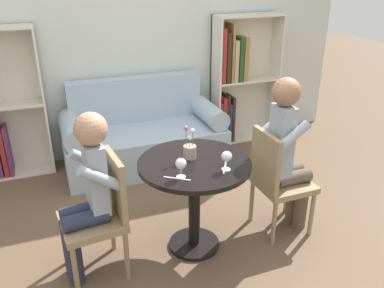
{
  "coord_description": "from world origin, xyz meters",
  "views": [
    {
      "loc": [
        -0.95,
        -2.46,
        2.09
      ],
      "look_at": [
        0.0,
        0.05,
        0.87
      ],
      "focal_mm": 38.0,
      "sensor_mm": 36.0,
      "label": 1
    }
  ],
  "objects_px": {
    "bookshelf_right": "(236,80)",
    "chair_left": "(101,211)",
    "chair_right": "(276,178)",
    "couch": "(143,137)",
    "person_right": "(288,152)",
    "wine_glass_right": "(227,157)",
    "wine_glass_left": "(181,164)",
    "flower_vase": "(190,149)",
    "person_left": "(87,192)"
  },
  "relations": [
    {
      "from": "chair_right",
      "to": "bookshelf_right",
      "type": "bearing_deg",
      "value": -17.35
    },
    {
      "from": "bookshelf_right",
      "to": "chair_left",
      "type": "xyz_separation_m",
      "value": [
        -1.95,
        -1.84,
        -0.28
      ]
    },
    {
      "from": "chair_right",
      "to": "chair_left",
      "type": "bearing_deg",
      "value": 88.25
    },
    {
      "from": "bookshelf_right",
      "to": "person_right",
      "type": "height_order",
      "value": "bookshelf_right"
    },
    {
      "from": "chair_right",
      "to": "wine_glass_left",
      "type": "distance_m",
      "value": 0.95
    },
    {
      "from": "couch",
      "to": "person_right",
      "type": "bearing_deg",
      "value": -63.91
    },
    {
      "from": "wine_glass_right",
      "to": "chair_right",
      "type": "bearing_deg",
      "value": 17.24
    },
    {
      "from": "person_left",
      "to": "couch",
      "type": "bearing_deg",
      "value": 148.06
    },
    {
      "from": "chair_left",
      "to": "chair_right",
      "type": "bearing_deg",
      "value": 83.35
    },
    {
      "from": "chair_left",
      "to": "person_right",
      "type": "height_order",
      "value": "person_right"
    },
    {
      "from": "bookshelf_right",
      "to": "wine_glass_right",
      "type": "distance_m",
      "value": 2.3
    },
    {
      "from": "couch",
      "to": "wine_glass_left",
      "type": "height_order",
      "value": "couch"
    },
    {
      "from": "chair_left",
      "to": "wine_glass_left",
      "type": "height_order",
      "value": "chair_left"
    },
    {
      "from": "person_left",
      "to": "wine_glass_right",
      "type": "distance_m",
      "value": 0.98
    },
    {
      "from": "person_left",
      "to": "flower_vase",
      "type": "xyz_separation_m",
      "value": [
        0.77,
        0.09,
        0.15
      ]
    },
    {
      "from": "bookshelf_right",
      "to": "wine_glass_right",
      "type": "bearing_deg",
      "value": -118.21
    },
    {
      "from": "couch",
      "to": "person_left",
      "type": "bearing_deg",
      "value": -116.28
    },
    {
      "from": "chair_left",
      "to": "wine_glass_right",
      "type": "distance_m",
      "value": 0.95
    },
    {
      "from": "bookshelf_right",
      "to": "chair_right",
      "type": "xyz_separation_m",
      "value": [
        -0.55,
        -1.86,
        -0.28
      ]
    },
    {
      "from": "couch",
      "to": "wine_glass_left",
      "type": "bearing_deg",
      "value": -95.46
    },
    {
      "from": "chair_left",
      "to": "chair_right",
      "type": "height_order",
      "value": "same"
    },
    {
      "from": "chair_left",
      "to": "chair_right",
      "type": "distance_m",
      "value": 1.39
    },
    {
      "from": "couch",
      "to": "person_left",
      "type": "relative_size",
      "value": 1.39
    },
    {
      "from": "bookshelf_right",
      "to": "person_left",
      "type": "xyz_separation_m",
      "value": [
        -2.03,
        -1.85,
        -0.1
      ]
    },
    {
      "from": "person_left",
      "to": "wine_glass_left",
      "type": "relative_size",
      "value": 8.75
    },
    {
      "from": "bookshelf_right",
      "to": "chair_left",
      "type": "height_order",
      "value": "bookshelf_right"
    },
    {
      "from": "person_right",
      "to": "person_left",
      "type": "bearing_deg",
      "value": 88.95
    },
    {
      "from": "chair_right",
      "to": "person_right",
      "type": "relative_size",
      "value": 0.68
    },
    {
      "from": "chair_right",
      "to": "person_right",
      "type": "bearing_deg",
      "value": -89.45
    },
    {
      "from": "person_left",
      "to": "person_right",
      "type": "relative_size",
      "value": 0.93
    },
    {
      "from": "bookshelf_right",
      "to": "flower_vase",
      "type": "height_order",
      "value": "bookshelf_right"
    },
    {
      "from": "couch",
      "to": "chair_right",
      "type": "bearing_deg",
      "value": -66.4
    },
    {
      "from": "couch",
      "to": "person_left",
      "type": "height_order",
      "value": "person_left"
    },
    {
      "from": "wine_glass_left",
      "to": "flower_vase",
      "type": "relative_size",
      "value": 0.55
    },
    {
      "from": "bookshelf_right",
      "to": "person_right",
      "type": "bearing_deg",
      "value": -104.22
    },
    {
      "from": "person_right",
      "to": "wine_glass_left",
      "type": "xyz_separation_m",
      "value": [
        -0.95,
        -0.16,
        0.14
      ]
    },
    {
      "from": "flower_vase",
      "to": "wine_glass_left",
      "type": "bearing_deg",
      "value": -121.81
    },
    {
      "from": "chair_right",
      "to": "flower_vase",
      "type": "bearing_deg",
      "value": 81.24
    },
    {
      "from": "chair_left",
      "to": "flower_vase",
      "type": "height_order",
      "value": "flower_vase"
    },
    {
      "from": "chair_left",
      "to": "chair_right",
      "type": "relative_size",
      "value": 1.0
    },
    {
      "from": "chair_right",
      "to": "person_right",
      "type": "height_order",
      "value": "person_right"
    },
    {
      "from": "wine_glass_left",
      "to": "wine_glass_right",
      "type": "bearing_deg",
      "value": -1.98
    },
    {
      "from": "couch",
      "to": "chair_left",
      "type": "relative_size",
      "value": 1.9
    },
    {
      "from": "chair_left",
      "to": "flower_vase",
      "type": "relative_size",
      "value": 3.53
    },
    {
      "from": "couch",
      "to": "wine_glass_left",
      "type": "relative_size",
      "value": 12.18
    },
    {
      "from": "person_left",
      "to": "person_right",
      "type": "height_order",
      "value": "person_right"
    },
    {
      "from": "couch",
      "to": "flower_vase",
      "type": "xyz_separation_m",
      "value": [
        -0.01,
        -1.49,
        0.51
      ]
    },
    {
      "from": "chair_left",
      "to": "wine_glass_left",
      "type": "xyz_separation_m",
      "value": [
        0.53,
        -0.18,
        0.35
      ]
    },
    {
      "from": "chair_left",
      "to": "wine_glass_right",
      "type": "xyz_separation_m",
      "value": [
        0.86,
        -0.19,
        0.36
      ]
    },
    {
      "from": "bookshelf_right",
      "to": "person_right",
      "type": "distance_m",
      "value": 1.92
    }
  ]
}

